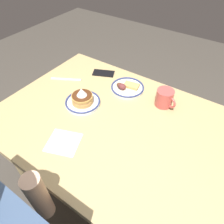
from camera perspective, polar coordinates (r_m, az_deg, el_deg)
ground_plane at (r=1.68m, az=1.30°, el=-20.28°), size 6.00×6.00×0.00m
dining_table at (r=1.14m, az=1.82°, el=-6.33°), size 1.33×0.91×0.73m
plate_near_main at (r=1.28m, az=4.16°, el=6.83°), size 0.21×0.21×0.05m
plate_center_pancakes at (r=1.18m, az=-8.20°, el=3.33°), size 0.20×0.20×0.11m
coffee_mug at (r=1.18m, az=14.45°, el=3.82°), size 0.13×0.10×0.10m
cell_phone at (r=1.43m, az=-2.38°, el=10.75°), size 0.16×0.12×0.01m
paper_napkin at (r=1.02m, az=-13.33°, el=-8.24°), size 0.19×0.18×0.00m
fork_near at (r=1.40m, az=-12.61°, el=8.89°), size 0.19×0.11×0.01m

